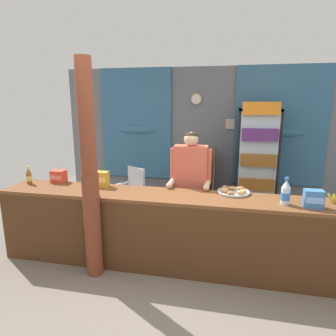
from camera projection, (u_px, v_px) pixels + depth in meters
name	position (u px, v px, depth m)	size (l,w,h in m)	color
ground_plane	(188.00, 238.00, 4.41)	(7.32, 7.32, 0.00)	slate
back_wall_curtained	(203.00, 136.00, 5.74)	(5.48, 0.22, 2.63)	slate
stall_counter	(168.00, 225.00, 3.47)	(4.25, 0.58, 0.92)	brown
timber_post	(90.00, 178.00, 3.27)	(0.21, 0.19, 2.46)	brown
drink_fridge	(257.00, 156.00, 5.05)	(0.68, 0.74, 2.00)	black
bottle_shelf_rack	(202.00, 177.00, 5.60)	(0.48, 0.28, 1.15)	brown
plastic_lawn_chair	(131.00, 189.00, 5.21)	(0.61, 0.61, 0.86)	silver
shopkeeper	(190.00, 176.00, 3.95)	(0.55, 0.42, 1.62)	#28282D
soda_bottle_water	(286.00, 193.00, 3.16)	(0.10, 0.10, 0.30)	silver
soda_bottle_iced_tea	(29.00, 176.00, 3.97)	(0.07, 0.07, 0.24)	brown
snack_box_biscuit	(313.00, 199.00, 3.07)	(0.19, 0.13, 0.19)	#3D75B7
snack_box_crackers	(59.00, 176.00, 4.04)	(0.18, 0.15, 0.17)	#E5422D
snack_box_choco_powder	(102.00, 179.00, 3.83)	(0.18, 0.12, 0.20)	gold
pastry_tray	(234.00, 191.00, 3.57)	(0.39, 0.39, 0.07)	#BCBCC1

